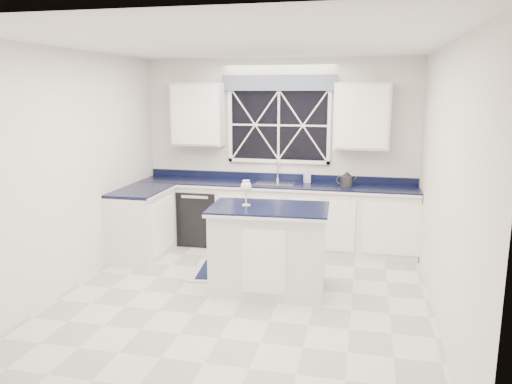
% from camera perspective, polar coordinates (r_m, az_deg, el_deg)
% --- Properties ---
extents(ground, '(4.50, 4.50, 0.00)m').
position_cam_1_polar(ground, '(5.58, -1.59, -12.22)').
color(ground, silver).
rests_on(ground, ground).
extents(back_wall, '(4.00, 0.10, 2.70)m').
position_cam_1_polar(back_wall, '(7.36, 2.64, 4.55)').
color(back_wall, silver).
rests_on(back_wall, ground).
extents(base_cabinets, '(3.99, 1.60, 0.90)m').
position_cam_1_polar(base_cabinets, '(7.15, -0.69, -3.01)').
color(base_cabinets, silver).
rests_on(base_cabinets, ground).
extents(countertop, '(3.98, 0.64, 0.04)m').
position_cam_1_polar(countertop, '(7.13, 2.19, 0.83)').
color(countertop, black).
rests_on(countertop, base_cabinets).
extents(dishwasher, '(0.60, 0.58, 0.82)m').
position_cam_1_polar(dishwasher, '(7.52, -6.12, -2.65)').
color(dishwasher, black).
rests_on(dishwasher, ground).
extents(window, '(1.65, 0.09, 1.26)m').
position_cam_1_polar(window, '(7.27, 2.61, 8.26)').
color(window, black).
rests_on(window, ground).
extents(upper_cabinets, '(3.10, 0.34, 0.90)m').
position_cam_1_polar(upper_cabinets, '(7.15, 2.44, 8.77)').
color(upper_cabinets, silver).
rests_on(upper_cabinets, ground).
extents(faucet, '(0.05, 0.20, 0.30)m').
position_cam_1_polar(faucet, '(7.29, 2.48, 2.49)').
color(faucet, silver).
rests_on(faucet, countertop).
extents(island, '(1.35, 0.85, 0.98)m').
position_cam_1_polar(island, '(5.68, 1.48, -6.48)').
color(island, silver).
rests_on(island, ground).
extents(rug, '(1.49, 1.01, 0.02)m').
position_cam_1_polar(rug, '(6.36, -0.81, -9.05)').
color(rug, beige).
rests_on(rug, ground).
extents(kettle, '(0.29, 0.19, 0.20)m').
position_cam_1_polar(kettle, '(7.03, 10.31, 1.43)').
color(kettle, '#2E2E30').
rests_on(kettle, countertop).
extents(wine_glass, '(0.12, 0.12, 0.29)m').
position_cam_1_polar(wine_glass, '(5.57, -1.14, 0.45)').
color(wine_glass, white).
rests_on(wine_glass, island).
extents(soap_bottle, '(0.11, 0.12, 0.20)m').
position_cam_1_polar(soap_bottle, '(7.22, 5.86, 1.88)').
color(soap_bottle, silver).
rests_on(soap_bottle, countertop).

